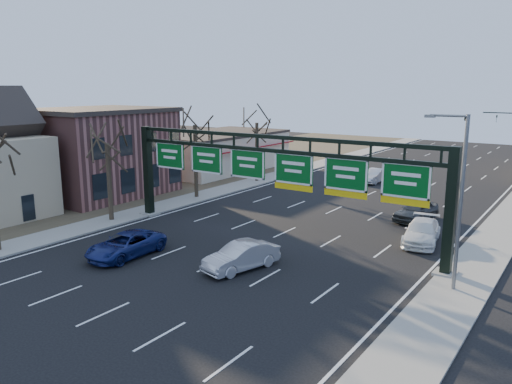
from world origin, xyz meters
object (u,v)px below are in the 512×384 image
Objects in this scene: car_silver_sedan at (241,256)px; car_white_wagon at (422,232)px; sign_gantry at (272,173)px; car_blue_suv at (126,245)px.

car_silver_sedan is 12.96m from car_white_wagon.
sign_gantry is at bearing -158.93° from car_white_wagon.
sign_gantry is 10.46m from car_blue_suv.
car_blue_suv is 1.12× the size of car_silver_sedan.
car_white_wagon is at bearing 71.61° from car_silver_sedan.
car_white_wagon is (14.19, 13.15, 0.02)m from car_blue_suv.
car_silver_sedan is at bearing -132.57° from car_white_wagon.
car_silver_sedan reaches higher than car_white_wagon.
car_white_wagon reaches higher than car_blue_suv.
sign_gantry is 7.09m from car_silver_sedan.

